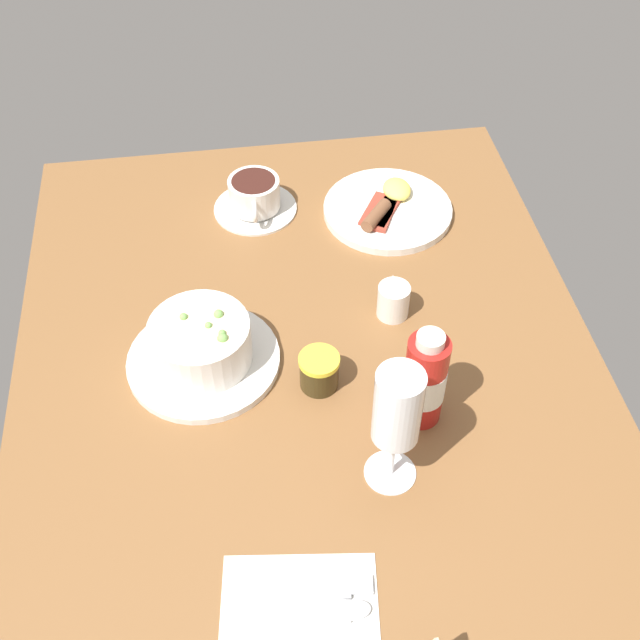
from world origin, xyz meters
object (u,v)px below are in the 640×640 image
object	(u,v)px
creamer_jug	(393,300)
wine_glass	(397,412)
breakfast_plate	(388,209)
porridge_bowl	(201,346)
coffee_cup	(254,197)
jam_jar	(319,371)
sauce_bottle_red	(425,380)
cutlery_setting	(304,605)

from	to	relation	value
creamer_jug	wine_glass	world-z (taller)	wine_glass
breakfast_plate	wine_glass	bearing A→B (deg)	-11.23
porridge_bowl	creamer_jug	size ratio (longest dim) A/B	3.64
coffee_cup	breakfast_plate	world-z (taller)	coffee_cup
jam_jar	coffee_cup	bearing A→B (deg)	-172.16
creamer_jug	wine_glass	size ratio (longest dim) A/B	0.31
creamer_jug	sauce_bottle_red	bearing A→B (deg)	-0.60
sauce_bottle_red	breakfast_plate	xyz separation A→B (cm)	(-42.38, 4.26, -6.35)
porridge_bowl	breakfast_plate	distance (cm)	43.96
cutlery_setting	coffee_cup	bearing A→B (deg)	179.29
coffee_cup	creamer_jug	world-z (taller)	coffee_cup
coffee_cup	creamer_jug	bearing A→B (deg)	33.67
creamer_jug	breakfast_plate	distance (cm)	23.81
cutlery_setting	sauce_bottle_red	world-z (taller)	sauce_bottle_red
wine_glass	coffee_cup	bearing A→B (deg)	-167.41
wine_glass	jam_jar	size ratio (longest dim) A/B	3.43
creamer_jug	wine_glass	xyz separation A→B (cm)	(27.54, -6.05, 10.26)
creamer_jug	wine_glass	bearing A→B (deg)	-12.39
jam_jar	creamer_jug	bearing A→B (deg)	132.64
coffee_cup	breakfast_plate	xyz separation A→B (cm)	(4.14, 22.41, -1.87)
porridge_bowl	jam_jar	distance (cm)	16.95
wine_glass	jam_jar	xyz separation A→B (cm)	(-15.64, -6.87, -10.29)
coffee_cup	creamer_jug	xyz separation A→B (cm)	(27.53, 18.35, -0.02)
coffee_cup	breakfast_plate	size ratio (longest dim) A/B	0.65
coffee_cup	jam_jar	xyz separation A→B (cm)	(39.43, 5.43, -0.06)
jam_jar	breakfast_plate	size ratio (longest dim) A/B	0.26
porridge_bowl	creamer_jug	xyz separation A→B (cm)	(-5.79, 28.70, -0.98)
creamer_jug	cutlery_setting	bearing A→B (deg)	-24.00
cutlery_setting	jam_jar	distance (cm)	32.00
coffee_cup	breakfast_plate	distance (cm)	22.86
jam_jar	sauce_bottle_red	xyz separation A→B (cm)	(7.09, 12.72, 4.53)
cutlery_setting	breakfast_plate	world-z (taller)	breakfast_plate
cutlery_setting	jam_jar	xyz separation A→B (cm)	(-31.27, 6.30, 2.53)
coffee_cup	jam_jar	size ratio (longest dim) A/B	2.52
cutlery_setting	jam_jar	size ratio (longest dim) A/B	3.37
wine_glass	sauce_bottle_red	xyz separation A→B (cm)	(-8.55, 5.85, -5.76)
porridge_bowl	coffee_cup	bearing A→B (deg)	162.75
cutlery_setting	breakfast_plate	bearing A→B (deg)	160.72
creamer_jug	jam_jar	size ratio (longest dim) A/B	1.05
cutlery_setting	sauce_bottle_red	size ratio (longest dim) A/B	1.21
cutlery_setting	creamer_jug	world-z (taller)	creamer_jug
wine_glass	jam_jar	world-z (taller)	wine_glass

